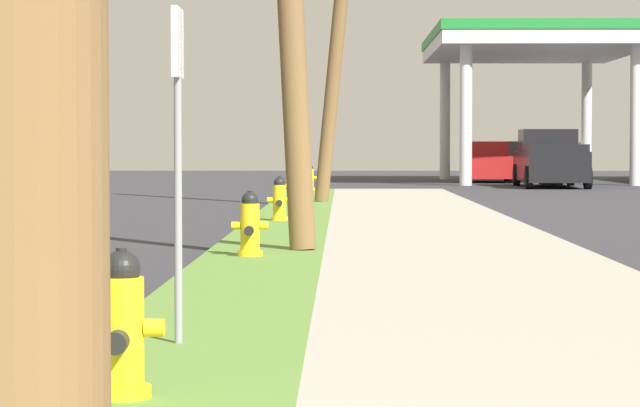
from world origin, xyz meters
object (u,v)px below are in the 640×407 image
at_px(fire_hydrant_nearest, 122,332).
at_px(street_sign_post, 178,104).
at_px(fire_hydrant_fifth, 310,179).
at_px(car_silver_by_far_pump, 559,162).
at_px(car_red_by_near_pump, 487,163).
at_px(truck_black_at_forecourt, 550,160).
at_px(fire_hydrant_second, 250,228).
at_px(fire_hydrant_third, 280,201).
at_px(fire_hydrant_fourth, 295,186).

bearing_deg(fire_hydrant_nearest, street_sign_post, 88.45).
height_order(fire_hydrant_fifth, car_silver_by_far_pump, car_silver_by_far_pump).
bearing_deg(car_red_by_near_pump, truck_black_at_forecourt, -78.65).
relative_size(fire_hydrant_nearest, street_sign_post, 0.35).
distance_m(street_sign_post, car_silver_by_far_pump, 55.34).
bearing_deg(fire_hydrant_second, fire_hydrant_third, 90.07).
distance_m(fire_hydrant_nearest, fire_hydrant_fourth, 26.56).
bearing_deg(fire_hydrant_second, car_red_by_near_pump, 80.53).
bearing_deg(fire_hydrant_second, fire_hydrant_fourth, 90.17).
bearing_deg(street_sign_post, truck_black_at_forecourt, 78.60).
bearing_deg(fire_hydrant_fifth, fire_hydrant_fourth, -91.10).
relative_size(car_silver_by_far_pump, truck_black_at_forecourt, 0.83).
relative_size(fire_hydrant_third, car_red_by_near_pump, 0.16).
relative_size(fire_hydrant_nearest, truck_black_at_forecourt, 0.14).
distance_m(fire_hydrant_second, street_sign_post, 7.46).
xyz_separation_m(fire_hydrant_fifth, truck_black_at_forecourt, (8.00, 7.12, 0.47)).
xyz_separation_m(fire_hydrant_second, fire_hydrant_fourth, (-0.05, 17.20, 0.00)).
xyz_separation_m(fire_hydrant_nearest, fire_hydrant_fourth, (-0.01, 26.56, 0.00)).
bearing_deg(truck_black_at_forecourt, street_sign_post, -101.40).
bearing_deg(car_silver_by_far_pump, fire_hydrant_third, -105.10).
relative_size(fire_hydrant_third, truck_black_at_forecourt, 0.14).
relative_size(fire_hydrant_third, street_sign_post, 0.35).
relative_size(fire_hydrant_second, street_sign_post, 0.35).
xyz_separation_m(car_red_by_near_pump, truck_black_at_forecourt, (1.44, -7.18, 0.19)).
bearing_deg(car_silver_by_far_pump, car_red_by_near_pump, -118.67).
distance_m(fire_hydrant_third, truck_black_at_forecourt, 26.06).
xyz_separation_m(street_sign_post, car_red_by_near_pump, (6.66, 47.33, -0.91)).
bearing_deg(fire_hydrant_third, truck_black_at_forecourt, 71.84).
relative_size(fire_hydrant_fifth, street_sign_post, 0.35).
relative_size(street_sign_post, car_silver_by_far_pump, 0.47).
bearing_deg(fire_hydrant_third, car_silver_by_far_pump, 74.90).
bearing_deg(fire_hydrant_third, fire_hydrant_second, -89.93).
height_order(fire_hydrant_second, fire_hydrant_third, same).
xyz_separation_m(fire_hydrant_second, fire_hydrant_fifth, (0.11, 25.66, 0.00)).
relative_size(fire_hydrant_nearest, car_red_by_near_pump, 0.16).
height_order(fire_hydrant_nearest, fire_hydrant_fourth, same).
bearing_deg(fire_hydrant_third, fire_hydrant_fourth, 90.26).
xyz_separation_m(fire_hydrant_fourth, truck_black_at_forecourt, (8.16, 15.59, 0.47)).
relative_size(fire_hydrant_fourth, car_silver_by_far_pump, 0.16).
height_order(fire_hydrant_nearest, truck_black_at_forecourt, truck_black_at_forecourt).
distance_m(fire_hydrant_third, car_red_by_near_pump, 32.63).
relative_size(fire_hydrant_nearest, fire_hydrant_third, 1.00).
bearing_deg(fire_hydrant_fourth, car_silver_by_far_pump, 70.49).
height_order(street_sign_post, truck_black_at_forecourt, street_sign_post).
bearing_deg(fire_hydrant_second, street_sign_post, -89.89).
distance_m(fire_hydrant_nearest, truck_black_at_forecourt, 42.94).
bearing_deg(car_red_by_near_pump, fire_hydrant_third, -101.81).
height_order(fire_hydrant_fifth, car_red_by_near_pump, car_red_by_near_pump).
bearing_deg(fire_hydrant_fifth, fire_hydrant_third, -90.39).
distance_m(fire_hydrant_second, car_silver_by_far_pump, 48.13).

